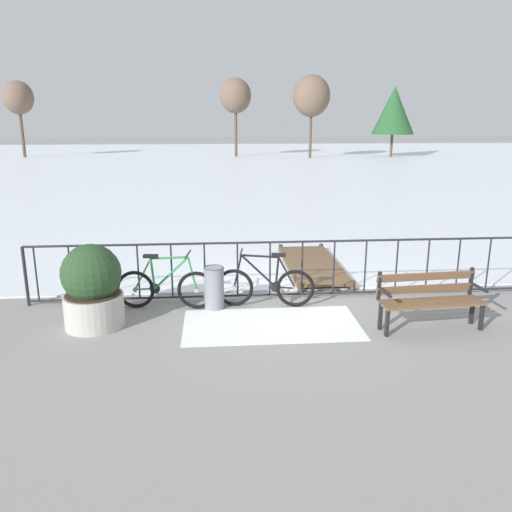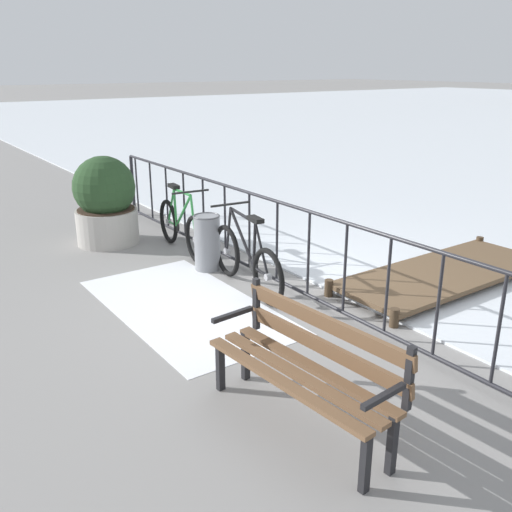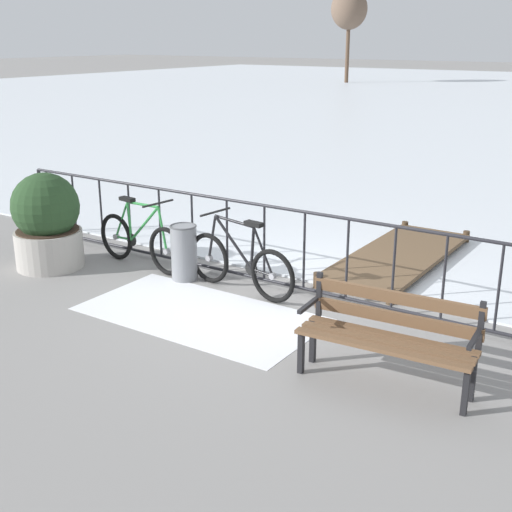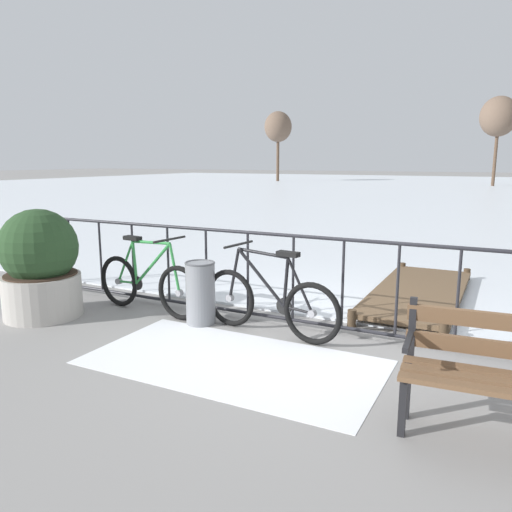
{
  "view_description": "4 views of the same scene",
  "coord_description": "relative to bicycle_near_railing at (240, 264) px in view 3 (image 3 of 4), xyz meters",
  "views": [
    {
      "loc": [
        -1.24,
        -8.7,
        3.16
      ],
      "look_at": [
        -0.54,
        -0.05,
        0.82
      ],
      "focal_mm": 36.12,
      "sensor_mm": 36.0,
      "label": 1
    },
    {
      "loc": [
        4.72,
        -3.86,
        2.54
      ],
      "look_at": [
        0.08,
        -0.56,
        0.6
      ],
      "focal_mm": 39.1,
      "sensor_mm": 36.0,
      "label": 2
    },
    {
      "loc": [
        4.08,
        -6.75,
        3.04
      ],
      "look_at": [
        0.12,
        -0.8,
        0.69
      ],
      "focal_mm": 47.09,
      "sensor_mm": 36.0,
      "label": 3
    },
    {
      "loc": [
        1.81,
        -5.03,
        1.87
      ],
      "look_at": [
        -0.74,
        -0.04,
        0.79
      ],
      "focal_mm": 34.89,
      "sensor_mm": 36.0,
      "label": 4
    }
  ],
  "objects": [
    {
      "name": "park_bench",
      "position": [
        2.43,
        -1.12,
        0.14
      ],
      "size": [
        1.63,
        0.6,
        0.89
      ],
      "color": "brown",
      "rests_on": "ground"
    },
    {
      "name": "ground_plane",
      "position": [
        0.41,
        0.36,
        -0.37
      ],
      "size": [
        160.0,
        160.0,
        0.0
      ],
      "primitive_type": "plane",
      "color": "gray"
    },
    {
      "name": "bicycle_second",
      "position": [
        -1.69,
        0.04,
        0.0
      ],
      "size": [
        1.71,
        0.52,
        0.97
      ],
      "color": "black",
      "rests_on": "ground"
    },
    {
      "name": "tree_west_mid",
      "position": [
        -16.32,
        35.95,
        4.3
      ],
      "size": [
        2.38,
        2.38,
        6.02
      ],
      "color": "brown",
      "rests_on": "ground"
    },
    {
      "name": "planter_with_shrub",
      "position": [
        -2.73,
        -0.66,
        0.27
      ],
      "size": [
        0.91,
        0.91,
        1.31
      ],
      "color": "#ADA8A0",
      "rests_on": "ground"
    },
    {
      "name": "snow_patch",
      "position": [
        0.03,
        -0.84,
        -0.36
      ],
      "size": [
        2.77,
        1.46,
        0.01
      ],
      "primitive_type": "cube",
      "color": "white",
      "rests_on": "ground"
    },
    {
      "name": "wooden_dock",
      "position": [
        1.23,
        2.13,
        -0.25
      ],
      "size": [
        1.1,
        3.04,
        0.2
      ],
      "color": "brown",
      "rests_on": "ground"
    },
    {
      "name": "trash_bin",
      "position": [
        -0.87,
        -0.02,
        0.0
      ],
      "size": [
        0.35,
        0.35,
        0.73
      ],
      "color": "gray",
      "rests_on": "ground"
    },
    {
      "name": "bicycle_near_railing",
      "position": [
        0.0,
        0.0,
        0.0
      ],
      "size": [
        1.71,
        0.52,
        0.97
      ],
      "color": "black",
      "rests_on": "ground"
    },
    {
      "name": "railing_fence",
      "position": [
        0.41,
        0.36,
        0.19
      ],
      "size": [
        9.06,
        0.06,
        1.07
      ],
      "color": "#232328",
      "rests_on": "ground"
    }
  ]
}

